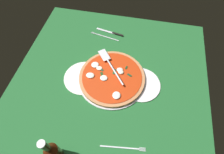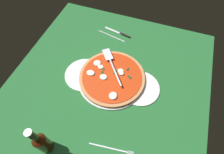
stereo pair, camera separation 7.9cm
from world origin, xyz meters
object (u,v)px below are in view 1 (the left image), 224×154
Objects in this scene: pizza_server at (111,65)px; dinner_plate_right at (140,84)px; pizza at (112,77)px; dinner_plate_left at (84,78)px; beer_bottle at (53,152)px; place_setting_far at (109,35)px.

dinner_plate_right is at bearing -149.03° from pizza_server.
pizza is at bearing 177.88° from dinner_plate_right.
dinner_plate_left is 0.95× the size of beer_bottle.
place_setting_far is at bearing 85.49° from beer_bottle.
beer_bottle reaches higher than dinner_plate_left.
dinner_plate_right is 0.94× the size of beer_bottle.
beer_bottle is at bearing -109.00° from pizza.
dinner_plate_right is 56.75cm from beer_bottle.
beer_bottle is (-15.88, -46.12, 6.94)cm from pizza.
dinner_plate_left is at bearing 90.62° from beer_bottle.
pizza_server is 54.58cm from beer_bottle.
dinner_plate_right is at bearing -2.12° from pizza.
pizza reaches higher than dinner_plate_right.
pizza_server reaches higher than pizza.
dinner_plate_right is 17.03cm from pizza.
dinner_plate_left is at bearing -176.15° from dinner_plate_right.
place_setting_far is at bearing 105.19° from pizza.
dinner_plate_left is 0.60× the size of pizza.
place_setting_far is (-7.41, 28.45, -4.32)cm from pizza_server.
pizza is 1.58× the size of pizza_server.
beer_bottle is (-32.83, -45.50, 8.58)cm from dinner_plate_right.
beer_bottle is (-6.39, -81.07, 8.72)cm from place_setting_far.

